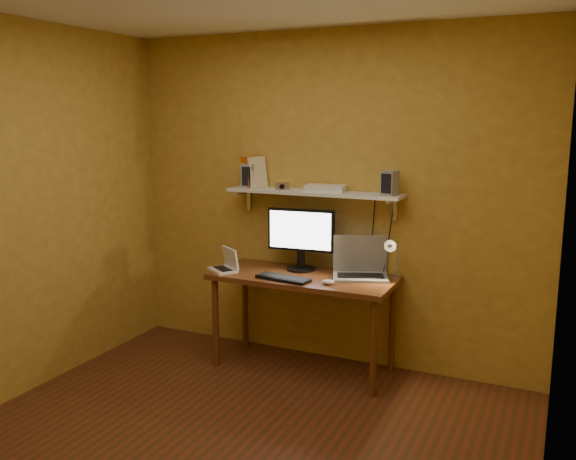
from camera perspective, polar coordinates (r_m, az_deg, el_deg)
The scene contains 14 objects.
room at distance 3.38m, azimuth -6.07°, elevation -0.38°, with size 3.44×3.24×2.64m.
desk at distance 4.67m, azimuth 1.43°, elevation -5.27°, with size 1.40×0.60×0.75m.
wall_shelf at distance 4.71m, azimuth 2.41°, elevation 3.48°, with size 1.40×0.25×0.21m.
monitor at distance 4.75m, azimuth 1.23°, elevation -0.57°, with size 0.54×0.25×0.48m.
laptop at distance 4.63m, azimuth 6.77°, elevation -3.38°, with size 0.48×0.42×0.30m.
netbook at distance 4.80m, azimuth -5.82°, elevation -3.21°, with size 0.29×0.27×0.18m.
keyboard at distance 4.52m, azimuth -0.45°, elevation -4.54°, with size 0.41×0.14×0.02m, color black.
mouse at distance 4.40m, azimuth 3.78°, elevation -4.88°, with size 0.10×0.06×0.03m, color white.
desk_lamp at distance 4.50m, azimuth 9.82°, elevation -2.16°, with size 0.09×0.23×0.38m.
speaker_left at distance 4.93m, azimuth -3.70°, elevation 5.10°, with size 0.11×0.11×0.19m, color gray.
speaker_right at distance 4.49m, azimuth 9.52°, elevation 4.37°, with size 0.10×0.10×0.18m, color gray.
books at distance 4.94m, azimuth -3.20°, elevation 5.44°, with size 0.17×0.18×0.25m.
shelf_camera at distance 4.73m, azimuth -0.54°, elevation 4.11°, with size 0.11×0.07×0.06m.
router at distance 4.67m, azimuth 3.53°, elevation 3.92°, with size 0.30×0.20×0.05m, color white.
Camera 1 is at (1.71, -2.84, 1.94)m, focal length 38.00 mm.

